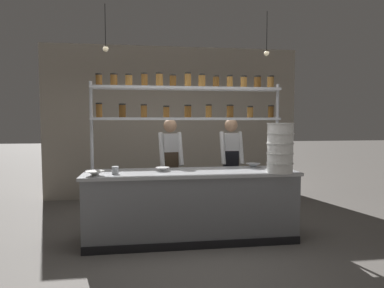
# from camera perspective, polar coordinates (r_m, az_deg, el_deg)

# --- Properties ---
(ground_plane) EXTENTS (40.00, 40.00, 0.00)m
(ground_plane) POSITION_cam_1_polar(r_m,az_deg,el_deg) (4.75, -0.14, -15.60)
(ground_plane) COLOR slate
(back_wall) EXTENTS (5.18, 0.12, 3.08)m
(back_wall) POSITION_cam_1_polar(r_m,az_deg,el_deg) (7.07, -3.11, 3.56)
(back_wall) COLOR #9E9384
(back_wall) RESTS_ON ground_plane
(prep_counter) EXTENTS (2.78, 0.76, 0.92)m
(prep_counter) POSITION_cam_1_polar(r_m,az_deg,el_deg) (4.61, -0.13, -10.22)
(prep_counter) COLOR gray
(prep_counter) RESTS_ON ground_plane
(spice_shelf_unit) EXTENTS (2.67, 0.28, 2.25)m
(spice_shelf_unit) POSITION_cam_1_polar(r_m,az_deg,el_deg) (4.80, -0.70, 6.56)
(spice_shelf_unit) COLOR #B7BABF
(spice_shelf_unit) RESTS_ON ground_plane
(chef_left) EXTENTS (0.39, 0.30, 1.61)m
(chef_left) POSITION_cam_1_polar(r_m,az_deg,el_deg) (5.24, -3.63, -3.36)
(chef_left) COLOR black
(chef_left) RESTS_ON ground_plane
(chef_center) EXTENTS (0.36, 0.29, 1.61)m
(chef_center) POSITION_cam_1_polar(r_m,az_deg,el_deg) (5.44, 6.49, -3.08)
(chef_center) COLOR black
(chef_center) RESTS_ON ground_plane
(container_stack) EXTENTS (0.34, 0.34, 0.64)m
(container_stack) POSITION_cam_1_polar(r_m,az_deg,el_deg) (4.51, 14.47, -0.63)
(container_stack) COLOR white
(container_stack) RESTS_ON prep_counter
(prep_bowl_near_left) EXTENTS (0.19, 0.19, 0.05)m
(prep_bowl_near_left) POSITION_cam_1_polar(r_m,az_deg,el_deg) (4.54, -4.94, -4.21)
(prep_bowl_near_left) COLOR white
(prep_bowl_near_left) RESTS_ON prep_counter
(prep_bowl_center_front) EXTENTS (0.21, 0.21, 0.06)m
(prep_bowl_center_front) POSITION_cam_1_polar(r_m,az_deg,el_deg) (4.95, 10.15, -3.53)
(prep_bowl_center_front) COLOR #B2B7BC
(prep_bowl_center_front) RESTS_ON prep_counter
(prep_bowl_center_back) EXTENTS (0.23, 0.23, 0.06)m
(prep_bowl_center_back) POSITION_cam_1_polar(r_m,az_deg,el_deg) (4.29, -15.91, -4.76)
(prep_bowl_center_back) COLOR silver
(prep_bowl_center_back) RESTS_ON prep_counter
(serving_cup_front) EXTENTS (0.09, 0.09, 0.10)m
(serving_cup_front) POSITION_cam_1_polar(r_m,az_deg,el_deg) (4.38, -12.69, -4.29)
(serving_cup_front) COLOR #B2B7BC
(serving_cup_front) RESTS_ON prep_counter
(pendant_light_row) EXTENTS (2.16, 0.07, 0.58)m
(pendant_light_row) POSITION_cam_1_polar(r_m,az_deg,el_deg) (4.56, -0.54, 15.54)
(pendant_light_row) COLOR black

